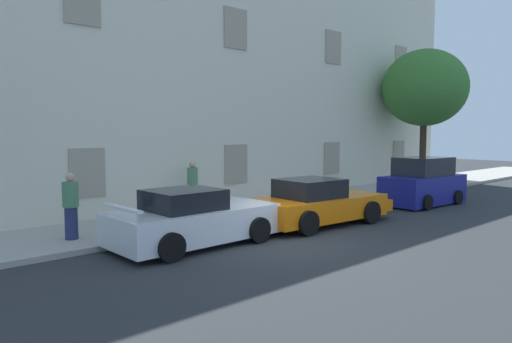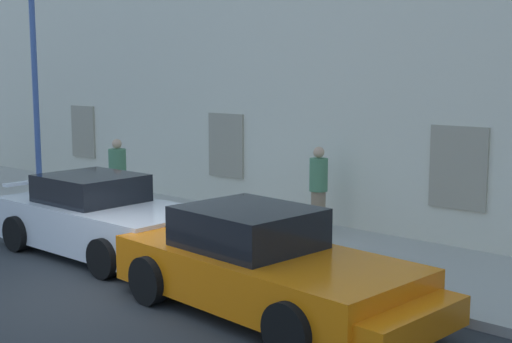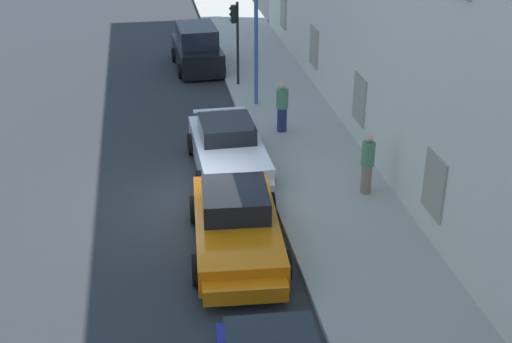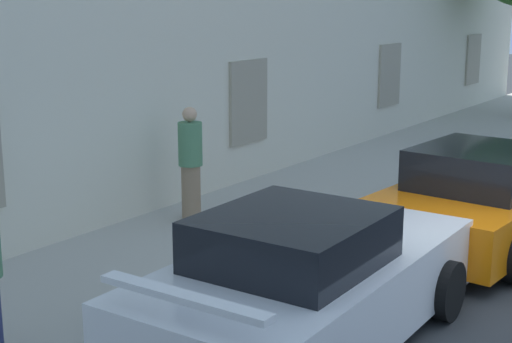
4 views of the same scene
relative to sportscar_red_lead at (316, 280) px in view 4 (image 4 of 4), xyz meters
name	(u,v)px [view 4 (image 4 of 4)]	position (x,y,z in m)	size (l,w,h in m)	color
ground_plane	(493,308)	(1.79, -1.28, -0.62)	(80.00, 80.00, 0.00)	#2B2D30
sidewalk	(223,241)	(1.79, 2.58, -0.55)	(60.00, 3.36, 0.14)	#A8A399
sportscar_red_lead	(316,280)	(0.00, 0.00, 0.00)	(4.67, 2.22, 1.43)	white
sportscar_yellow_flank	(490,197)	(4.28, -0.38, 0.01)	(4.92, 2.40, 1.42)	orange
pedestrian_strolling	(191,163)	(2.17, 3.47, 0.40)	(0.42, 0.42, 1.72)	#8C7259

